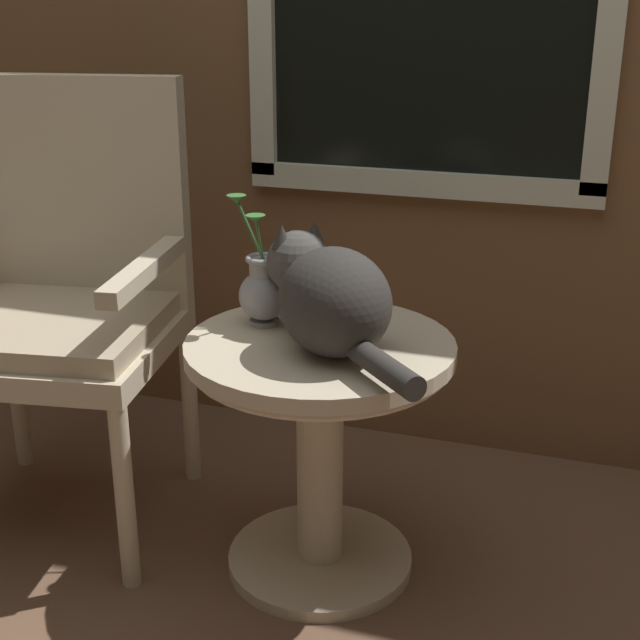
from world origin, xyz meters
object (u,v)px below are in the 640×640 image
object	(u,v)px
wicker_chair	(64,288)
pewter_vase_with_ivy	(263,289)
wicker_side_table	(320,413)
cat	(329,296)

from	to	relation	value
wicker_chair	pewter_vase_with_ivy	distance (m)	0.55
wicker_side_table	pewter_vase_with_ivy	size ratio (longest dim) A/B	2.01
wicker_chair	cat	distance (m)	0.75
wicker_side_table	cat	size ratio (longest dim) A/B	1.37
cat	pewter_vase_with_ivy	xyz separation A→B (m)	(-0.19, 0.10, -0.03)
cat	pewter_vase_with_ivy	size ratio (longest dim) A/B	1.47
cat	wicker_side_table	bearing A→B (deg)	131.02
wicker_side_table	wicker_chair	world-z (taller)	wicker_chair
wicker_side_table	pewter_vase_with_ivy	bearing A→B (deg)	158.51
wicker_side_table	wicker_chair	size ratio (longest dim) A/B	0.54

